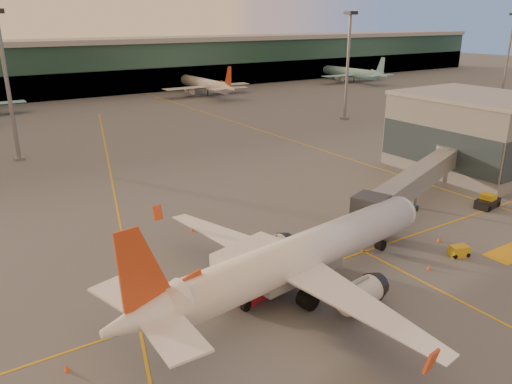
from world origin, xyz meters
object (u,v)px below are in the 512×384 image
catering_truck (249,269)px  gpu_cart (459,251)px  main_airplane (296,258)px  pushback_tug (488,202)px

catering_truck → gpu_cart: 24.07m
main_airplane → catering_truck: main_airplane is taller
gpu_cart → pushback_tug: (15.80, 6.95, 0.21)m
catering_truck → pushback_tug: bearing=-12.0°
pushback_tug → main_airplane: bearing=177.9°
catering_truck → pushback_tug: (39.16, 1.61, -2.13)m
main_airplane → pushback_tug: size_ratio=9.32×
catering_truck → main_airplane: bearing=-38.3°
gpu_cart → pushback_tug: bearing=42.3°
gpu_cart → pushback_tug: size_ratio=0.58×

